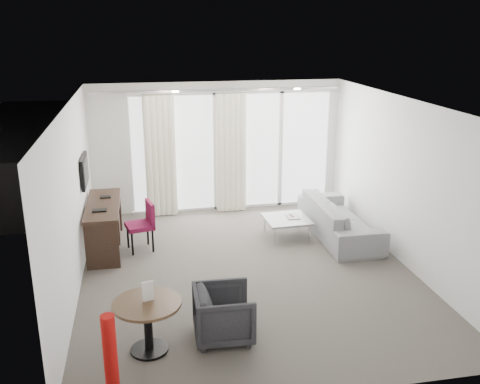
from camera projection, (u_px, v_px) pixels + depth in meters
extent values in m
cube|color=#4F4942|center=(247.00, 271.00, 8.30)|extent=(5.00, 6.00, 0.00)
cube|color=white|center=(248.00, 103.00, 7.51)|extent=(5.00, 6.00, 0.00)
cube|color=silver|center=(73.00, 201.00, 7.46)|extent=(0.00, 6.00, 2.60)
cube|color=silver|center=(404.00, 182.00, 8.36)|extent=(0.00, 6.00, 2.60)
cube|color=silver|center=(311.00, 284.00, 5.10)|extent=(5.00, 0.00, 2.60)
cylinder|color=#FFE0B2|center=(175.00, 92.00, 8.85)|extent=(0.12, 0.12, 0.02)
cylinder|color=#FFE0B2|center=(297.00, 89.00, 9.23)|extent=(0.12, 0.12, 0.02)
cylinder|color=#A90E0B|center=(111.00, 366.00, 5.12)|extent=(0.25, 0.25, 1.09)
imported|color=#232326|center=(224.00, 314.00, 6.45)|extent=(0.73, 0.71, 0.65)
imported|color=slate|center=(339.00, 218.00, 9.59)|extent=(0.88, 2.25, 0.66)
cube|color=#4D4D50|center=(221.00, 189.00, 12.59)|extent=(5.60, 3.00, 0.12)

